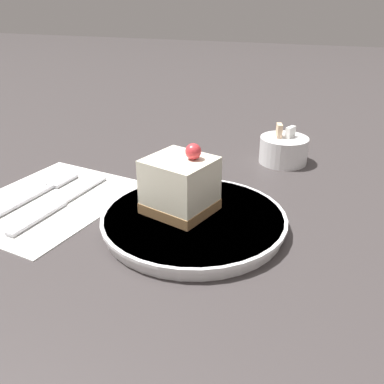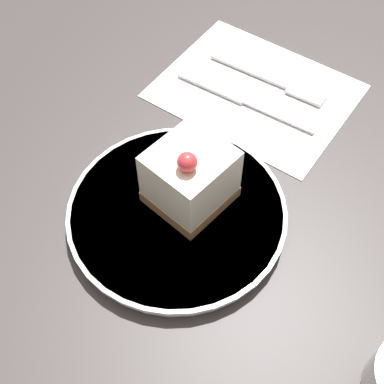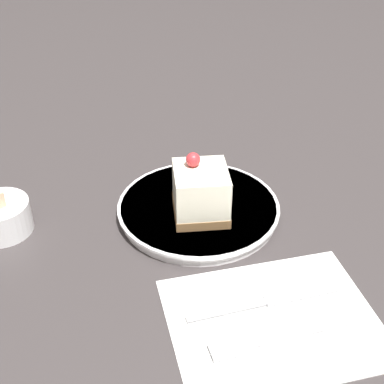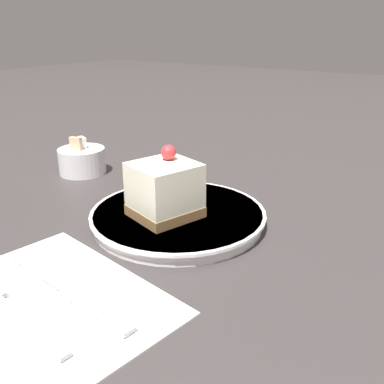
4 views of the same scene
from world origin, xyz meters
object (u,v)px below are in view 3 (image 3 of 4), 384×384
at_px(plate, 198,209).
at_px(fork, 269,339).
at_px(cake_slice, 201,192).
at_px(knife, 280,298).
at_px(sugar_bowl, 1,217).

distance_m(plate, fork, 0.24).
height_order(cake_slice, knife, cake_slice).
distance_m(cake_slice, sugar_bowl, 0.27).
xyz_separation_m(cake_slice, knife, (-0.17, -0.02, -0.05)).
height_order(plate, fork, plate).
height_order(plate, sugar_bowl, sugar_bowl).
bearing_deg(cake_slice, plate, 0.97).
bearing_deg(sugar_bowl, plate, -105.72).
distance_m(fork, sugar_bowl, 0.39).
relative_size(plate, sugar_bowl, 2.83).
height_order(plate, cake_slice, cake_slice).
distance_m(knife, sugar_bowl, 0.38).
bearing_deg(cake_slice, knife, -154.39).
bearing_deg(sugar_bowl, knife, -133.45).
height_order(cake_slice, fork, cake_slice).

